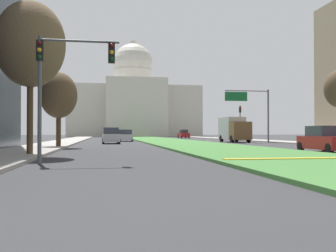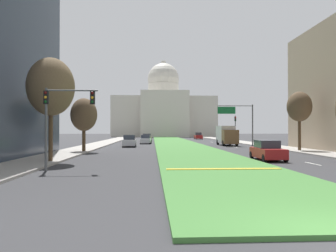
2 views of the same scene
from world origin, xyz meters
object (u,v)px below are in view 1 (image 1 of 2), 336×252
Objects in this scene: box_truck_delivery at (234,129)px; traffic_light_near_left at (61,71)px; street_tree_left_mid at (59,96)px; sedan_distant at (126,136)px; sedan_very_far at (184,134)px; street_tree_left_near at (30,45)px; sedan_lead_stopped at (326,140)px; sedan_far_horizon at (123,135)px; overhead_guide_sign at (252,104)px; capitol_building at (133,106)px; traffic_light_far_right at (240,118)px; sedan_midblock at (111,136)px.

traffic_light_near_left is at bearing -120.38° from box_truck_delivery.
street_tree_left_mid is 1.31× the size of sedan_distant.
sedan_very_far is (20.24, 47.70, -3.41)m from street_tree_left_mid.
street_tree_left_near reaches higher than sedan_distant.
sedan_lead_stopped is 42.56m from sedan_far_horizon.
traffic_light_near_left is 1.20× the size of sedan_far_horizon.
sedan_lead_stopped is (15.54, 6.04, -3.00)m from traffic_light_near_left.
street_tree_left_mid reaches higher than sedan_far_horizon.
sedan_very_far is at bearing 50.67° from sedan_far_horizon.
street_tree_left_near is (-21.50, -23.03, 1.26)m from overhead_guide_sign.
capitol_building reaches higher than overhead_guide_sign.
traffic_light_near_left is 0.84× the size of street_tree_left_mid.
street_tree_left_mid reaches higher than traffic_light_far_right.
street_tree_left_mid is 1.32× the size of sedan_midblock.
traffic_light_far_right is at bearing 60.32° from traffic_light_near_left.
sedan_far_horizon is (6.82, 42.24, -5.12)m from street_tree_left_near.
street_tree_left_near reaches higher than overhead_guide_sign.
sedan_distant is (6.63, 21.15, -3.49)m from street_tree_left_mid.
sedan_midblock is at bearing 121.95° from sedan_lead_stopped.
box_truck_delivery is at bearing 116.06° from overhead_guide_sign.
sedan_very_far is at bearing 67.01° from street_tree_left_mid.
overhead_guide_sign is 4.27m from box_truck_delivery.
sedan_far_horizon reaches higher than sedan_lead_stopped.
sedan_lead_stopped is 1.04× the size of sedan_very_far.
street_tree_left_near is 11.23m from street_tree_left_mid.
sedan_far_horizon is 0.67× the size of box_truck_delivery.
sedan_midblock is at bearing 78.46° from street_tree_left_near.
sedan_midblock is 1.09× the size of sedan_very_far.
traffic_light_far_right reaches higher than box_truck_delivery.
traffic_light_far_right is 26.71m from sedan_very_far.
sedan_midblock reaches higher than sedan_distant.
sedan_midblock is 16.07m from box_truck_delivery.
traffic_light_far_right is 0.80× the size of overhead_guide_sign.
capitol_building reaches higher than street_tree_left_mid.
street_tree_left_near is at bearing -133.03° from overhead_guide_sign.
box_truck_delivery is at bearing -116.24° from traffic_light_far_right.
sedan_distant is at bearing -94.92° from capitol_building.
sedan_distant is 1.09× the size of sedan_very_far.
sedan_distant is 14.88m from box_truck_delivery.
box_truck_delivery is at bearing -90.40° from sedan_very_far.
overhead_guide_sign is at bearing -88.22° from sedan_very_far.
sedan_midblock is (-7.83, -74.81, -8.67)m from capitol_building.
sedan_lead_stopped is (-5.74, -31.29, -2.52)m from traffic_light_far_right.
capitol_building is 74.68m from overhead_guide_sign.
street_tree_left_mid is at bearing -98.08° from capitol_building.
street_tree_left_near is (-23.41, -32.38, 2.60)m from traffic_light_far_right.
capitol_building reaches higher than street_tree_left_near.
street_tree_left_mid reaches higher than traffic_light_near_left.
sedan_far_horizon is at bearing 129.01° from box_truck_delivery.
sedan_midblock is (2.39, 27.13, -2.96)m from traffic_light_near_left.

